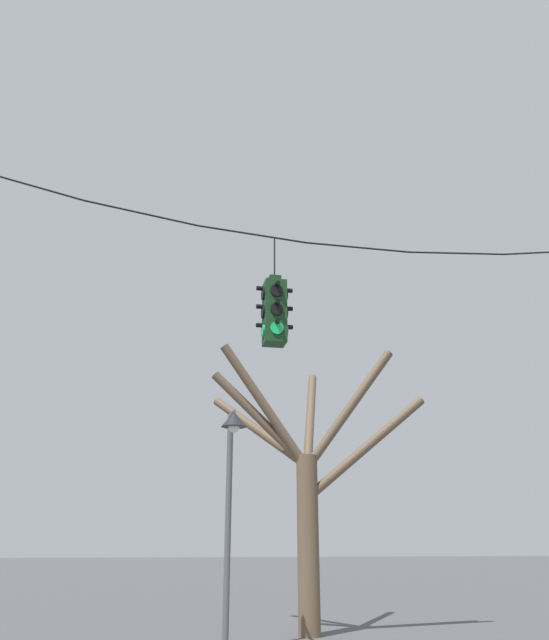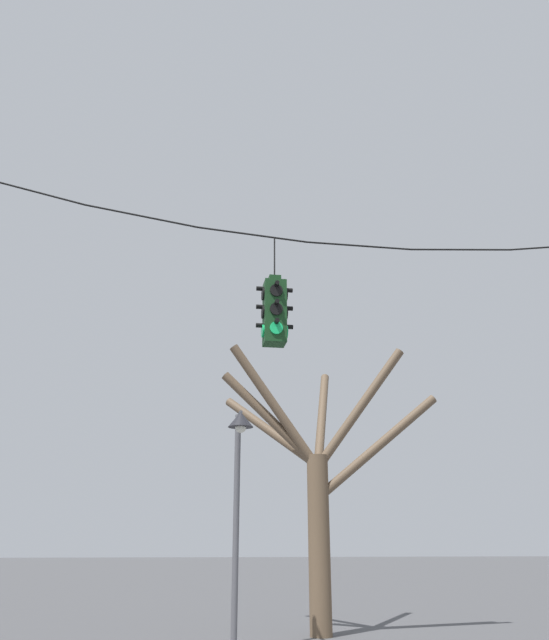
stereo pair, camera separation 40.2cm
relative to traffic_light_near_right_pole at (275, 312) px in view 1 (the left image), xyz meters
name	(u,v)px [view 1 (the left image)]	position (x,y,z in m)	size (l,w,h in m)	color
span_wire	(358,234)	(1.45, 0.00, 1.52)	(12.59, 0.03, 0.80)	black
traffic_light_near_right_pole	(275,312)	(0.00, 0.00, 0.00)	(0.58, 0.58, 1.82)	#143819
street_lamp	(231,464)	(-0.21, 3.23, -1.96)	(0.50, 0.85, 4.32)	#515156
bare_tree	(306,476)	(1.80, 5.41, -1.94)	(5.23, 2.75, 6.34)	brown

